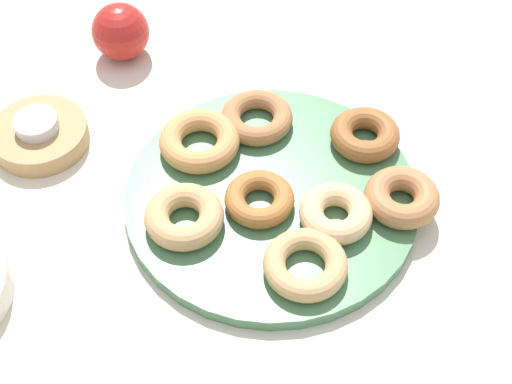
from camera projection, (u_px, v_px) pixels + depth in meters
ground_plane at (271, 201)px, 0.82m from camera, size 2.40×2.40×0.00m
donut_plate at (271, 196)px, 0.82m from camera, size 0.33×0.33×0.02m
donut_0 at (257, 198)px, 0.79m from camera, size 0.11×0.11×0.02m
donut_1 at (365, 135)px, 0.85m from camera, size 0.10×0.10×0.03m
donut_2 at (199, 141)px, 0.84m from camera, size 0.12×0.12×0.03m
donut_3 at (184, 217)px, 0.77m from camera, size 0.11×0.11×0.03m
donut_4 at (305, 265)px, 0.74m from camera, size 0.12×0.12×0.02m
donut_5 at (257, 117)px, 0.87m from camera, size 0.12×0.12×0.02m
donut_6 at (402, 197)px, 0.79m from camera, size 0.08×0.08×0.03m
donut_7 at (336, 213)px, 0.77m from camera, size 0.11×0.11×0.03m
candle_holder at (40, 135)px, 0.87m from camera, size 0.11×0.11×0.03m
tealight at (36, 124)px, 0.85m from camera, size 0.05×0.05×0.01m
apple at (121, 32)px, 0.95m from camera, size 0.08×0.08×0.08m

